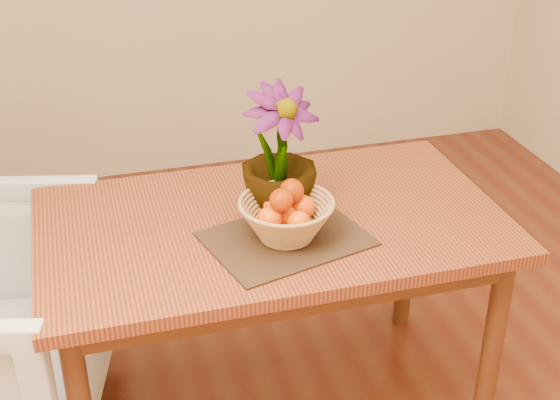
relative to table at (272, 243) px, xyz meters
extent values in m
cube|color=brown|center=(0.00, 0.00, 0.07)|extent=(1.40, 0.80, 0.04)
cube|color=#492511|center=(0.00, 0.00, 0.01)|extent=(1.28, 0.68, 0.08)
cylinder|color=#492511|center=(0.62, -0.32, -0.31)|extent=(0.06, 0.06, 0.71)
cylinder|color=#492511|center=(-0.62, 0.32, -0.31)|extent=(0.06, 0.06, 0.71)
cylinder|color=#492511|center=(0.62, 0.32, -0.31)|extent=(0.06, 0.06, 0.71)
cube|color=#362013|center=(0.01, -0.13, 0.09)|extent=(0.51, 0.43, 0.01)
cylinder|color=tan|center=(0.01, -0.13, 0.10)|extent=(0.14, 0.14, 0.01)
sphere|color=#FF5B04|center=(0.01, -0.13, 0.17)|extent=(0.06, 0.06, 0.06)
sphere|color=#FF5B04|center=(0.06, -0.11, 0.18)|extent=(0.07, 0.07, 0.07)
sphere|color=#FF5B04|center=(-0.01, -0.07, 0.17)|extent=(0.06, 0.06, 0.06)
sphere|color=#FF5B04|center=(-0.05, -0.15, 0.18)|extent=(0.07, 0.07, 0.07)
sphere|color=#FF5B04|center=(0.03, -0.18, 0.17)|extent=(0.06, 0.06, 0.06)
sphere|color=#FF5B04|center=(0.03, -0.11, 0.23)|extent=(0.07, 0.07, 0.07)
sphere|color=#FF5B04|center=(-0.01, -0.15, 0.23)|extent=(0.07, 0.07, 0.07)
sphere|color=#FF5B04|center=(0.03, -0.11, 0.23)|extent=(0.07, 0.07, 0.07)
sphere|color=#FF5B04|center=(-0.01, -0.15, 0.23)|extent=(0.07, 0.07, 0.07)
imported|color=#1E4E16|center=(0.02, 0.00, 0.29)|extent=(0.29, 0.29, 0.41)
camera|label=1|loc=(-0.53, -1.97, 1.27)|focal=50.00mm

